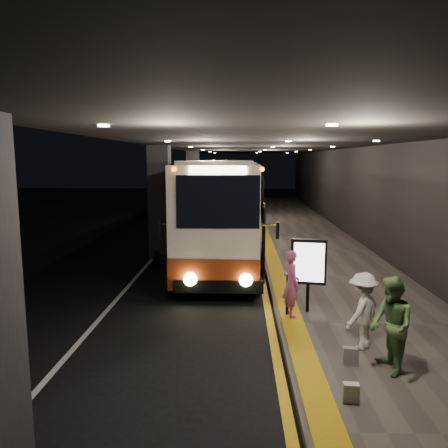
{
  "coord_description": "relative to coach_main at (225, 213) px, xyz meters",
  "views": [
    {
      "loc": [
        1.61,
        -12.81,
        3.87
      ],
      "look_at": [
        1.08,
        1.72,
        1.7
      ],
      "focal_mm": 35.0,
      "sensor_mm": 36.0,
      "label": 1
    }
  ],
  "objects": [
    {
      "name": "kerb_stripe_yellow",
      "position": [
        1.3,
        0.84,
        -1.78
      ],
      "size": [
        0.18,
        50.0,
        0.01
      ],
      "primitive_type": "cube",
      "color": "gold",
      "rests_on": "ground"
    },
    {
      "name": "ground",
      "position": [
        -1.05,
        -4.16,
        -1.78
      ],
      "size": [
        90.0,
        90.0,
        0.0
      ],
      "primitive_type": "plane",
      "color": "black"
    },
    {
      "name": "tactile_strip",
      "position": [
        1.8,
        0.84,
        -1.62
      ],
      "size": [
        0.5,
        50.0,
        0.01
      ],
      "primitive_type": "cube",
      "color": "gold",
      "rests_on": "sidewalk"
    },
    {
      "name": "coach_second",
      "position": [
        -0.01,
        12.98,
        -0.08
      ],
      "size": [
        2.87,
        11.35,
        3.54
      ],
      "rotation": [
        0.0,
        0.0,
        -0.05
      ],
      "color": "beige",
      "rests_on": "ground"
    },
    {
      "name": "terminal_wall",
      "position": [
        5.95,
        0.84,
        1.22
      ],
      "size": [
        0.1,
        50.0,
        6.0
      ],
      "primitive_type": "cube",
      "color": "black",
      "rests_on": "ground"
    },
    {
      "name": "lane_line_white",
      "position": [
        -2.85,
        0.84,
        -1.78
      ],
      "size": [
        0.12,
        50.0,
        0.01
      ],
      "primitive_type": "cube",
      "color": "silver",
      "rests_on": "ground"
    },
    {
      "name": "info_sign",
      "position": [
        2.24,
        -6.61,
        -0.41
      ],
      "size": [
        0.86,
        0.26,
        1.81
      ],
      "rotation": [
        0.0,
        0.0,
        -0.18
      ],
      "color": "black",
      "rests_on": "sidewalk"
    },
    {
      "name": "passenger_waiting_green",
      "position": [
        3.2,
        -9.65,
        -0.77
      ],
      "size": [
        0.61,
        0.89,
        1.72
      ],
      "primitive_type": "imported",
      "rotation": [
        0.0,
        0.0,
        -1.46
      ],
      "color": "#4A723F",
      "rests_on": "sidewalk"
    },
    {
      "name": "coach_main",
      "position": [
        0.0,
        0.0,
        0.0
      ],
      "size": [
        2.71,
        11.97,
        3.71
      ],
      "rotation": [
        0.0,
        0.0,
        -0.02
      ],
      "color": "beige",
      "rests_on": "ground"
    },
    {
      "name": "bag_plain",
      "position": [
        2.29,
        -10.64,
        -1.48
      ],
      "size": [
        0.25,
        0.16,
        0.3
      ],
      "primitive_type": "cube",
      "rotation": [
        0.0,
        0.0,
        -0.09
      ],
      "color": "beige",
      "rests_on": "sidewalk"
    },
    {
      "name": "passenger_boarding",
      "position": [
        1.79,
        -6.92,
        -0.83
      ],
      "size": [
        0.5,
        0.66,
        1.6
      ],
      "primitive_type": "imported",
      "rotation": [
        0.0,
        0.0,
        1.8
      ],
      "color": "#A44C7D",
      "rests_on": "sidewalk"
    },
    {
      "name": "bag_polka",
      "position": [
        2.6,
        -9.4,
        -1.47
      ],
      "size": [
        0.29,
        0.16,
        0.33
      ],
      "primitive_type": "cube",
      "rotation": [
        0.0,
        0.0,
        -0.18
      ],
      "color": "black",
      "rests_on": "sidewalk"
    },
    {
      "name": "sidewalk",
      "position": [
        3.7,
        0.84,
        -1.71
      ],
      "size": [
        4.5,
        50.0,
        0.15
      ],
      "primitive_type": "cube",
      "color": "#514C44",
      "rests_on": "ground"
    },
    {
      "name": "canopy",
      "position": [
        1.45,
        0.84,
        2.82
      ],
      "size": [
        9.0,
        50.0,
        0.4
      ],
      "primitive_type": "cube",
      "color": "black",
      "rests_on": "support_columns"
    },
    {
      "name": "passenger_waiting_white",
      "position": [
        2.99,
        -8.66,
        -0.86
      ],
      "size": [
        1.02,
        1.03,
        1.54
      ],
      "primitive_type": "imported",
      "rotation": [
        0.0,
        0.0,
        -2.34
      ],
      "color": "silver",
      "rests_on": "sidewalk"
    },
    {
      "name": "stanchion_post",
      "position": [
        1.7,
        -6.84,
        -1.13
      ],
      "size": [
        0.05,
        0.05,
        1.0
      ],
      "primitive_type": "cylinder",
      "color": "black",
      "rests_on": "sidewalk"
    },
    {
      "name": "support_columns",
      "position": [
        -2.55,
        -0.16,
        0.42
      ],
      "size": [
        0.8,
        24.8,
        4.4
      ],
      "color": "black",
      "rests_on": "ground"
    }
  ]
}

